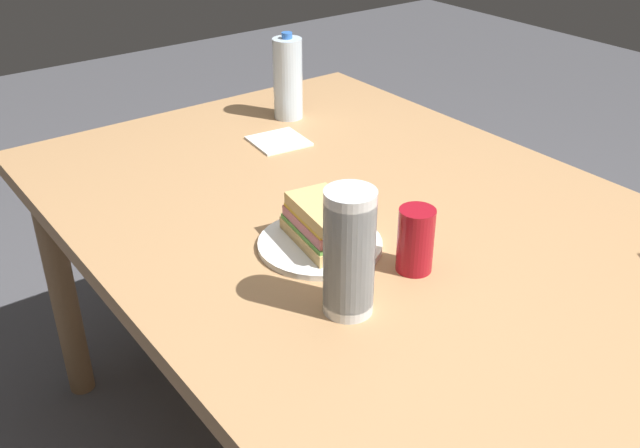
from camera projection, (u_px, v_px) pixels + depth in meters
The scene contains 7 objects.
dining_table at pixel (408, 272), 1.43m from camera, with size 1.84×1.08×0.74m.
paper_plate at pixel (320, 244), 1.37m from camera, with size 0.24×0.24×0.01m, color white.
sandwich at pixel (322, 223), 1.34m from camera, with size 0.19×0.12×0.08m.
soda_can_red at pixel (416, 240), 1.27m from camera, with size 0.07×0.07×0.12m, color maroon.
water_bottle_tall at pixel (288, 78), 1.91m from camera, with size 0.08×0.08×0.23m.
plastic_cup_stack at pixel (349, 253), 1.14m from camera, with size 0.08×0.08×0.22m.
paper_napkin at pixel (279, 141), 1.81m from camera, with size 0.13×0.13×0.01m, color white.
Camera 1 is at (0.86, -0.86, 1.45)m, focal length 40.32 mm.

